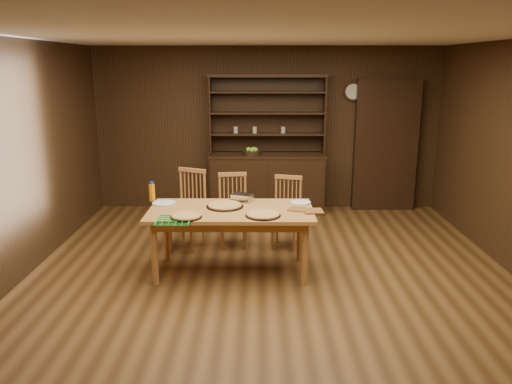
{
  "coord_description": "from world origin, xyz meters",
  "views": [
    {
      "loc": [
        -0.13,
        -5.05,
        2.32
      ],
      "look_at": [
        -0.16,
        0.4,
        0.92
      ],
      "focal_mm": 35.0,
      "sensor_mm": 36.0,
      "label": 1
    }
  ],
  "objects_px": {
    "juice_bottle": "(152,192)",
    "chair_right": "(287,210)",
    "dining_table": "(231,216)",
    "chair_left": "(189,206)",
    "chair_center": "(233,208)",
    "china_hutch": "(267,175)"
  },
  "relations": [
    {
      "from": "juice_bottle",
      "to": "chair_right",
      "type": "bearing_deg",
      "value": 18.1
    },
    {
      "from": "dining_table",
      "to": "chair_right",
      "type": "bearing_deg",
      "value": 52.59
    },
    {
      "from": "dining_table",
      "to": "chair_left",
      "type": "height_order",
      "value": "chair_left"
    },
    {
      "from": "chair_left",
      "to": "chair_center",
      "type": "xyz_separation_m",
      "value": [
        0.56,
        0.06,
        -0.04
      ]
    },
    {
      "from": "chair_left",
      "to": "chair_right",
      "type": "bearing_deg",
      "value": 25.55
    },
    {
      "from": "chair_center",
      "to": "juice_bottle",
      "type": "relative_size",
      "value": 4.12
    },
    {
      "from": "dining_table",
      "to": "juice_bottle",
      "type": "distance_m",
      "value": 1.03
    },
    {
      "from": "dining_table",
      "to": "china_hutch",
      "type": "bearing_deg",
      "value": 79.83
    },
    {
      "from": "china_hutch",
      "to": "chair_right",
      "type": "relative_size",
      "value": 2.35
    },
    {
      "from": "chair_center",
      "to": "dining_table",
      "type": "bearing_deg",
      "value": -94.99
    },
    {
      "from": "chair_right",
      "to": "juice_bottle",
      "type": "relative_size",
      "value": 4.0
    },
    {
      "from": "china_hutch",
      "to": "dining_table",
      "type": "xyz_separation_m",
      "value": [
        -0.44,
        -2.47,
        0.07
      ]
    },
    {
      "from": "chair_left",
      "to": "chair_right",
      "type": "height_order",
      "value": "chair_left"
    },
    {
      "from": "chair_center",
      "to": "chair_right",
      "type": "distance_m",
      "value": 0.7
    },
    {
      "from": "chair_right",
      "to": "juice_bottle",
      "type": "xyz_separation_m",
      "value": [
        -1.62,
        -0.53,
        0.37
      ]
    },
    {
      "from": "china_hutch",
      "to": "dining_table",
      "type": "distance_m",
      "value": 2.51
    },
    {
      "from": "dining_table",
      "to": "chair_center",
      "type": "relative_size",
      "value": 1.92
    },
    {
      "from": "china_hutch",
      "to": "chair_center",
      "type": "bearing_deg",
      "value": -106.8
    },
    {
      "from": "chair_left",
      "to": "chair_right",
      "type": "distance_m",
      "value": 1.26
    },
    {
      "from": "dining_table",
      "to": "chair_center",
      "type": "height_order",
      "value": "chair_center"
    },
    {
      "from": "chair_left",
      "to": "dining_table",
      "type": "bearing_deg",
      "value": -30.96
    },
    {
      "from": "dining_table",
      "to": "juice_bottle",
      "type": "xyz_separation_m",
      "value": [
        -0.95,
        0.35,
        0.19
      ]
    }
  ]
}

